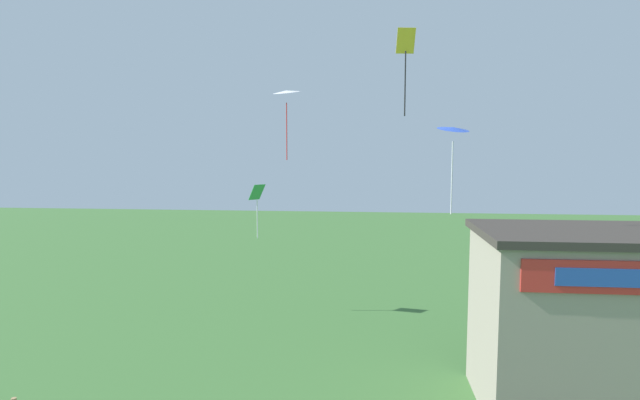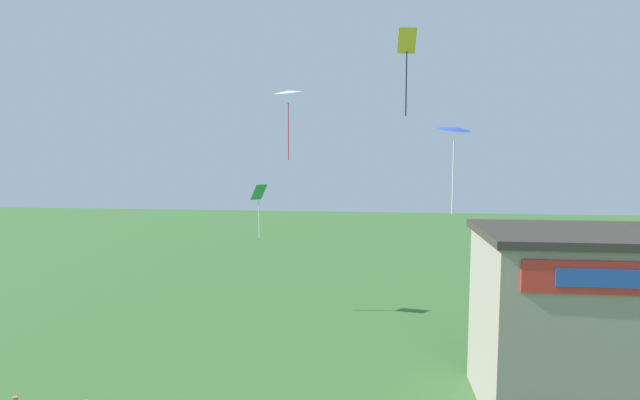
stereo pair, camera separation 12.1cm
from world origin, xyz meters
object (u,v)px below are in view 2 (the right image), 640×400
at_px(kite_white_delta, 288,93).
at_px(kite_blue_delta, 454,131).
at_px(seaside_building, 598,322).
at_px(kite_yellow_diamond, 407,55).
at_px(kite_green_diamond, 259,200).

xyz_separation_m(kite_white_delta, kite_blue_delta, (6.90, -4.79, -1.98)).
distance_m(seaside_building, kite_blue_delta, 7.74).
bearing_deg(kite_blue_delta, kite_yellow_diamond, 165.47).
xyz_separation_m(kite_green_diamond, kite_white_delta, (1.72, -1.10, 5.12)).
bearing_deg(seaside_building, kite_blue_delta, 145.29).
bearing_deg(kite_blue_delta, kite_white_delta, 145.22).
bearing_deg(kite_white_delta, kite_green_diamond, 147.28).
bearing_deg(seaside_building, kite_green_diamond, 145.52).
distance_m(seaside_building, kite_white_delta, 15.51).
relative_size(seaside_building, kite_white_delta, 2.16).
height_order(seaside_building, kite_yellow_diamond, kite_yellow_diamond).
xyz_separation_m(seaside_building, kite_white_delta, (-10.95, 7.59, 7.95)).
distance_m(kite_green_diamond, kite_blue_delta, 10.90).
xyz_separation_m(kite_yellow_diamond, kite_green_diamond, (-6.90, 5.45, -5.95)).
bearing_deg(kite_yellow_diamond, kite_white_delta, 140.03).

